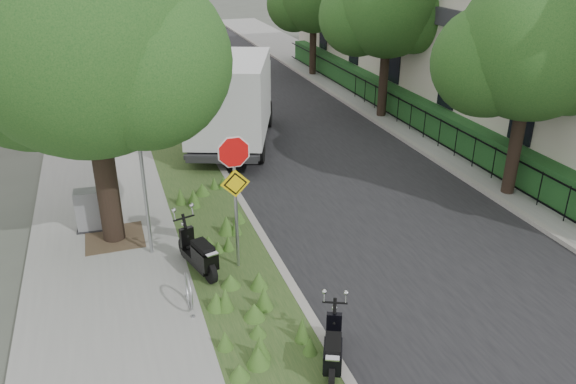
% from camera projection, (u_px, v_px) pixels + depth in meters
% --- Properties ---
extents(ground, '(120.00, 120.00, 0.00)m').
position_uv_depth(ground, '(305.00, 273.00, 12.67)').
color(ground, '#4C5147').
rests_on(ground, ground).
extents(sidewalk_near, '(3.50, 60.00, 0.12)m').
position_uv_depth(sidewalk_near, '(97.00, 146.00, 20.02)').
color(sidewalk_near, gray).
rests_on(sidewalk_near, ground).
extents(verge, '(2.00, 60.00, 0.12)m').
position_uv_depth(verge, '(175.00, 138.00, 20.82)').
color(verge, '#25441D').
rests_on(verge, ground).
extents(kerb_near, '(0.20, 60.00, 0.13)m').
position_uv_depth(kerb_near, '(202.00, 135.00, 21.10)').
color(kerb_near, '#9E9991').
rests_on(kerb_near, ground).
extents(road, '(7.00, 60.00, 0.01)m').
position_uv_depth(road, '(290.00, 127.00, 22.14)').
color(road, black).
rests_on(road, ground).
extents(kerb_far, '(0.20, 60.00, 0.13)m').
position_uv_depth(kerb_far, '(370.00, 118.00, 23.12)').
color(kerb_far, '#9E9991').
rests_on(kerb_far, ground).
extents(footpath_far, '(3.20, 60.00, 0.12)m').
position_uv_depth(footpath_far, '(406.00, 114.00, 23.61)').
color(footpath_far, gray).
rests_on(footpath_far, ground).
extents(street_tree_main, '(6.21, 5.54, 7.66)m').
position_uv_depth(street_tree_main, '(82.00, 45.00, 11.94)').
color(street_tree_main, black).
rests_on(street_tree_main, ground).
extents(bare_post, '(0.08, 0.08, 4.00)m').
position_uv_depth(bare_post, '(143.00, 175.00, 12.40)').
color(bare_post, '#A5A8AD').
rests_on(bare_post, ground).
extents(bike_hoop, '(0.06, 0.78, 0.77)m').
position_uv_depth(bike_hoop, '(189.00, 291.00, 11.16)').
color(bike_hoop, '#A5A8AD').
rests_on(bike_hoop, ground).
extents(sign_assembly, '(0.94, 0.08, 3.22)m').
position_uv_depth(sign_assembly, '(235.00, 176.00, 11.79)').
color(sign_assembly, '#A5A8AD').
rests_on(sign_assembly, ground).
extents(fence_far, '(0.04, 24.00, 1.00)m').
position_uv_depth(fence_far, '(386.00, 102.00, 23.07)').
color(fence_far, black).
rests_on(fence_far, ground).
extents(hedge_far, '(1.00, 24.00, 1.10)m').
position_uv_depth(hedge_far, '(401.00, 100.00, 23.27)').
color(hedge_far, '#17431E').
rests_on(hedge_far, footpath_far).
extents(terrace_houses, '(7.40, 26.40, 8.20)m').
position_uv_depth(terrace_houses, '(487.00, 9.00, 22.84)').
color(terrace_houses, beige).
rests_on(terrace_houses, ground).
extents(far_tree_a, '(4.60, 4.10, 6.22)m').
position_uv_depth(far_tree_a, '(529.00, 53.00, 14.70)').
color(far_tree_a, black).
rests_on(far_tree_a, ground).
extents(far_tree_b, '(4.83, 4.31, 6.56)m').
position_uv_depth(far_tree_b, '(387.00, 8.00, 21.48)').
color(far_tree_b, black).
rests_on(far_tree_b, ground).
extents(scooter_near, '(0.68, 1.70, 0.83)m').
position_uv_depth(scooter_near, '(201.00, 258.00, 12.26)').
color(scooter_near, black).
rests_on(scooter_near, ground).
extents(scooter_far, '(0.76, 1.42, 0.72)m').
position_uv_depth(scooter_far, '(333.00, 353.00, 9.55)').
color(scooter_far, black).
rests_on(scooter_far, ground).
extents(box_truck, '(4.31, 6.51, 2.75)m').
position_uv_depth(box_truck, '(232.00, 97.00, 19.53)').
color(box_truck, '#262628').
rests_on(box_truck, ground).
extents(utility_cabinet, '(0.83, 0.58, 1.05)m').
position_uv_depth(utility_cabinet, '(91.00, 210.00, 14.12)').
color(utility_cabinet, '#262628').
rests_on(utility_cabinet, ground).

